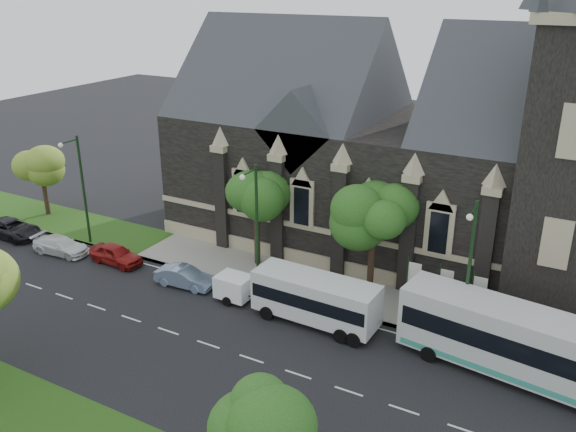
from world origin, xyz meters
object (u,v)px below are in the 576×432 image
Objects in this scene: car_far_white at (61,246)px; banner_flag_center at (443,289)px; banner_flag_left at (411,281)px; box_trailer at (234,287)px; street_lamp_far at (81,185)px; car_far_black at (13,228)px; tree_walk_far at (44,166)px; car_far_red at (116,254)px; street_lamp_near at (469,267)px; banner_flag_right at (476,297)px; sedan at (185,277)px; tree_walk_right at (378,213)px; tree_walk_left at (260,193)px; tour_coach at (527,345)px; street_lamp_mid at (255,222)px; shuttle_bus at (316,297)px; tree_park_east at (257,432)px.

banner_flag_center is at bearing -86.99° from car_far_white.
banner_flag_left reaches higher than box_trailer.
car_far_black is at bearing -164.16° from street_lamp_far.
tree_walk_far is 13.72m from car_far_red.
street_lamp_near reaches higher than banner_flag_right.
car_far_black is at bearing -173.43° from banner_flag_left.
car_far_black is (-36.93, -3.79, -1.65)m from banner_flag_right.
sedan is at bearing -9.72° from street_lamp_far.
banner_flag_right is 0.76× the size of car_far_black.
street_lamp_far is 28.48m from banner_flag_center.
tree_walk_right is 20.05m from car_far_red.
street_lamp_far is at bearing -18.40° from car_far_white.
tree_walk_left is 1.45× the size of car_far_black.
street_lamp_near is 5.07m from tour_coach.
car_far_white is (-15.98, -0.38, -0.33)m from box_trailer.
street_lamp_mid is 1.12× the size of shuttle_bus.
tree_walk_far is at bearing -178.63° from tree_walk_left.
shuttle_bus reaches higher than box_trailer.
street_lamp_far is 33.94m from tour_coach.
banner_flag_right is 1.19× the size of box_trailer.
banner_flag_left is 4.00m from banner_flag_right.
car_far_white is (7.29, -5.38, -3.94)m from tree_walk_far.
street_lamp_mid reaches higher than banner_flag_center.
street_lamp_near is 4.99m from banner_flag_left.
banner_flag_center is 1.19× the size of box_trailer.
box_trailer is at bearing 126.51° from tree_park_east.
tree_walk_far is 1.47× the size of sedan.
tree_walk_left is 4.08m from street_lamp_mid.
tree_walk_left is at bearing 173.11° from banner_flag_center.
banner_flag_right is 9.62m from shuttle_bus.
tree_park_east reaches higher than car_far_red.
tree_park_east is at bearing -58.21° from street_lamp_mid.
sedan is (-10.13, -0.11, -1.07)m from shuttle_bus.
box_trailer is 0.63× the size of car_far_black.
tree_park_east is 1.88× the size of box_trailer.
banner_flag_left reaches higher than sedan.
tree_walk_left reaches higher than box_trailer.
shuttle_bus is (-8.85, -3.73, -0.61)m from banner_flag_right.
tree_park_east is 1.00× the size of tree_walk_far.
car_far_red is at bearing -176.58° from street_lamp_near.
street_lamp_far is at bearing -175.85° from banner_flag_left.
street_lamp_mid and street_lamp_far have the same top height.
tree_park_east is at bearing -81.58° from tree_walk_right.
street_lamp_near is 2.25× the size of banner_flag_center.
tour_coach is at bearing -26.58° from tree_walk_right.
car_far_black is at bearing -175.24° from street_lamp_mid.
tree_walk_far reaches higher than sedan.
street_lamp_mid reaches higher than car_far_white.
tree_walk_left is at bearing 171.98° from banner_flag_left.
shuttle_bus is (-12.33, -0.16, -0.38)m from tour_coach.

